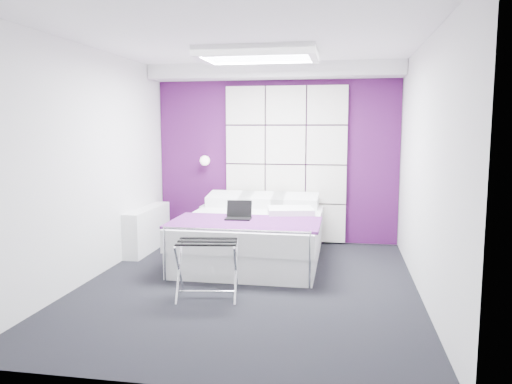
% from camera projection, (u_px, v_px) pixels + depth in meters
% --- Properties ---
extents(floor, '(4.40, 4.40, 0.00)m').
position_uv_depth(floor, '(249.00, 285.00, 5.45)').
color(floor, black).
rests_on(floor, ground).
extents(ceiling, '(4.40, 4.40, 0.00)m').
position_uv_depth(ceiling, '(248.00, 40.00, 5.12)').
color(ceiling, white).
rests_on(ceiling, wall_back).
extents(wall_back, '(3.60, 0.00, 3.60)m').
position_uv_depth(wall_back, '(276.00, 155.00, 7.43)').
color(wall_back, silver).
rests_on(wall_back, floor).
extents(wall_left, '(0.00, 4.40, 4.40)m').
position_uv_depth(wall_left, '(91.00, 164.00, 5.60)').
color(wall_left, silver).
rests_on(wall_left, floor).
extents(wall_right, '(0.00, 4.40, 4.40)m').
position_uv_depth(wall_right, '(425.00, 169.00, 4.98)').
color(wall_right, silver).
rests_on(wall_right, floor).
extents(accent_wall, '(3.58, 0.02, 2.58)m').
position_uv_depth(accent_wall, '(276.00, 155.00, 7.42)').
color(accent_wall, '#441046').
rests_on(accent_wall, wall_back).
extents(soffit, '(3.58, 0.50, 0.20)m').
position_uv_depth(soffit, '(274.00, 71.00, 7.04)').
color(soffit, white).
rests_on(soffit, wall_back).
extents(headboard, '(1.80, 0.08, 2.30)m').
position_uv_depth(headboard, '(286.00, 164.00, 7.37)').
color(headboard, silver).
rests_on(headboard, wall_back).
extents(skylight, '(1.36, 0.86, 0.12)m').
position_uv_depth(skylight, '(258.00, 54.00, 5.71)').
color(skylight, white).
rests_on(skylight, ceiling).
extents(wall_lamp, '(0.15, 0.15, 0.15)m').
position_uv_depth(wall_lamp, '(206.00, 160.00, 7.49)').
color(wall_lamp, white).
rests_on(wall_lamp, wall_back).
extents(radiator, '(0.22, 1.20, 0.60)m').
position_uv_depth(radiator, '(148.00, 229.00, 6.98)').
color(radiator, white).
rests_on(radiator, floor).
extents(bed, '(1.78, 2.15, 0.75)m').
position_uv_depth(bed, '(253.00, 235.00, 6.48)').
color(bed, white).
rests_on(bed, floor).
extents(nightstand, '(0.43, 0.33, 0.05)m').
position_uv_depth(nightstand, '(216.00, 207.00, 7.51)').
color(nightstand, white).
rests_on(nightstand, wall_back).
extents(luggage_rack, '(0.59, 0.44, 0.58)m').
position_uv_depth(luggage_rack, '(207.00, 269.00, 5.02)').
color(luggage_rack, silver).
rests_on(luggage_rack, floor).
extents(laptop, '(0.31, 0.22, 0.22)m').
position_uv_depth(laptop, '(239.00, 214.00, 6.07)').
color(laptop, black).
rests_on(laptop, bed).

